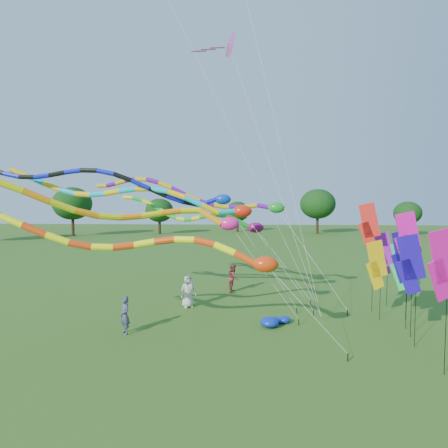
# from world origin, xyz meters

# --- Properties ---
(ground) EXTENTS (160.00, 160.00, 0.00)m
(ground) POSITION_xyz_m (0.00, 0.00, 0.00)
(ground) COLOR #2D5616
(ground) RESTS_ON ground
(tree_ring) EXTENTS (121.23, 118.24, 9.59)m
(tree_ring) POSITION_xyz_m (3.27, 7.17, 5.56)
(tree_ring) COLOR #382314
(tree_ring) RESTS_ON ground
(tube_kite_red) EXTENTS (14.26, 1.33, 6.43)m
(tube_kite_red) POSITION_xyz_m (-4.65, -0.37, 4.29)
(tube_kite_red) COLOR black
(tube_kite_red) RESTS_ON ground
(tube_kite_orange) EXTENTS (14.51, 5.89, 7.71)m
(tube_kite_orange) POSITION_xyz_m (-6.23, 0.64, 5.69)
(tube_kite_orange) COLOR black
(tube_kite_orange) RESTS_ON ground
(tube_kite_purple) EXTENTS (14.66, 4.35, 7.98)m
(tube_kite_purple) POSITION_xyz_m (-3.74, 7.28, 6.22)
(tube_kite_purple) COLOR black
(tube_kite_purple) RESTS_ON ground
(tube_kite_blue) EXTENTS (15.76, 1.60, 8.29)m
(tube_kite_blue) POSITION_xyz_m (-7.00, 4.53, 6.68)
(tube_kite_blue) COLOR black
(tube_kite_blue) RESTS_ON ground
(tube_kite_cyan) EXTENTS (15.62, 1.12, 8.20)m
(tube_kite_cyan) POSITION_xyz_m (-5.88, 4.72, 6.12)
(tube_kite_cyan) COLOR black
(tube_kite_cyan) RESTS_ON ground
(tube_kite_green) EXTENTS (12.09, 4.57, 6.85)m
(tube_kite_green) POSITION_xyz_m (-3.76, 9.40, 4.91)
(tube_kite_green) COLOR black
(tube_kite_green) RESTS_ON ground
(delta_kite_high_c) EXTENTS (7.03, 5.72, 16.60)m
(delta_kite_high_c) POSITION_xyz_m (-2.26, 8.73, 15.33)
(delta_kite_high_c) COLOR black
(delta_kite_high_c) RESTS_ON ground
(banner_pole_blue_b) EXTENTS (1.16, 0.24, 4.66)m
(banner_pole_blue_b) POSITION_xyz_m (6.02, 3.30, 3.39)
(banner_pole_blue_b) COLOR black
(banner_pole_blue_b) RESTS_ON ground
(banner_pole_violet) EXTENTS (1.16, 0.12, 4.25)m
(banner_pole_violet) POSITION_xyz_m (6.51, 7.08, 2.99)
(banner_pole_violet) COLOR black
(banner_pole_violet) RESTS_ON ground
(banner_pole_green) EXTENTS (1.12, 0.48, 3.92)m
(banner_pole_green) POSITION_xyz_m (6.65, 4.91, 2.66)
(banner_pole_green) COLOR black
(banner_pole_green) RESTS_ON ground
(banner_pole_magenta_b) EXTENTS (1.16, 0.10, 5.53)m
(banner_pole_magenta_b) POSITION_xyz_m (5.76, 2.24, 4.26)
(banner_pole_magenta_b) COLOR black
(banner_pole_magenta_b) RESTS_ON ground
(banner_pole_red) EXTENTS (1.13, 0.42, 5.89)m
(banner_pole_red) POSITION_xyz_m (5.38, 6.15, 4.61)
(banner_pole_red) COLOR black
(banner_pole_red) RESTS_ON ground
(banner_pole_blue_a) EXTENTS (1.15, 0.32, 4.64)m
(banner_pole_blue_a) POSITION_xyz_m (5.46, 1.19, 3.38)
(banner_pole_blue_a) COLOR black
(banner_pole_blue_a) RESTS_ON ground
(banner_pole_magenta_a) EXTENTS (1.14, 0.40, 5.07)m
(banner_pole_magenta_a) POSITION_xyz_m (5.39, -1.40, 3.80)
(banner_pole_magenta_a) COLOR black
(banner_pole_magenta_a) RESTS_ON ground
(banner_pole_orange) EXTENTS (1.15, 0.33, 4.04)m
(banner_pole_orange) POSITION_xyz_m (5.28, 4.56, 2.78)
(banner_pole_orange) COLOR black
(banner_pole_orange) RESTS_ON ground
(blue_nylon_heap) EXTENTS (1.57, 1.32, 0.48)m
(blue_nylon_heap) POSITION_xyz_m (0.28, 3.42, 0.21)
(blue_nylon_heap) COLOR #0C28A1
(blue_nylon_heap) RESTS_ON ground
(person_a) EXTENTS (1.07, 0.95, 1.84)m
(person_a) POSITION_xyz_m (-4.43, 6.28, 0.92)
(person_a) COLOR beige
(person_a) RESTS_ON ground
(person_b) EXTENTS (0.71, 0.74, 1.70)m
(person_b) POSITION_xyz_m (-6.59, 1.90, 0.85)
(person_b) COLOR #3F4159
(person_b) RESTS_ON ground
(person_c) EXTENTS (0.74, 0.93, 1.83)m
(person_c) POSITION_xyz_m (-2.01, 9.99, 0.92)
(person_c) COLOR brown
(person_c) RESTS_ON ground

